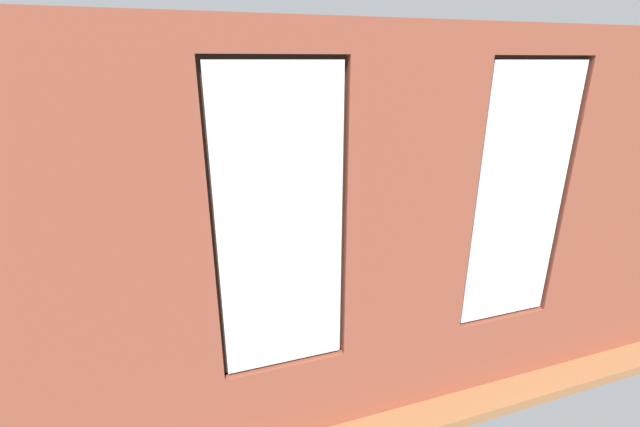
{
  "coord_description": "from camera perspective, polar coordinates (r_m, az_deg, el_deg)",
  "views": [
    {
      "loc": [
        1.65,
        5.34,
        2.96
      ],
      "look_at": [
        -0.02,
        0.4,
        1.08
      ],
      "focal_mm": 24.0,
      "sensor_mm": 36.0,
      "label": 1
    }
  ],
  "objects": [
    {
      "name": "media_console",
      "position": [
        6.43,
        -26.43,
        -7.5
      ],
      "size": [
        1.08,
        0.42,
        0.48
      ],
      "primitive_type": "cube",
      "color": "black",
      "rests_on": "ground_plane"
    },
    {
      "name": "brick_wall_with_windows",
      "position": [
        3.48,
        11.43,
        -4.34
      ],
      "size": [
        6.12,
        0.3,
        3.21
      ],
      "color": "brown",
      "rests_on": "ground_plane"
    },
    {
      "name": "potted_plant_between_couches",
      "position": [
        5.16,
        20.51,
        -8.67
      ],
      "size": [
        0.84,
        0.79,
        1.28
      ],
      "color": "beige",
      "rests_on": "ground_plane"
    },
    {
      "name": "papasan_chair",
      "position": [
        7.36,
        -13.46,
        -0.86
      ],
      "size": [
        1.05,
        1.05,
        0.68
      ],
      "color": "olive",
      "rests_on": "ground_plane"
    },
    {
      "name": "white_wall_right",
      "position": [
        5.49,
        -32.35,
        2.39
      ],
      "size": [
        0.1,
        4.98,
        3.21
      ],
      "primitive_type": "cube",
      "color": "silver",
      "rests_on": "ground_plane"
    },
    {
      "name": "potted_plant_beside_window_right",
      "position": [
        4.01,
        -25.4,
        -15.78
      ],
      "size": [
        0.82,
        0.79,
        1.22
      ],
      "color": "beige",
      "rests_on": "ground_plane"
    },
    {
      "name": "ground_plane",
      "position": [
        6.35,
        -1.33,
        -8.52
      ],
      "size": [
        6.72,
        5.98,
        0.1
      ],
      "primitive_type": "cube",
      "color": "#99663D"
    },
    {
      "name": "potted_plant_near_tv",
      "position": [
        5.33,
        -22.28,
        -8.54
      ],
      "size": [
        0.51,
        0.51,
        0.89
      ],
      "color": "#47423D",
      "rests_on": "ground_plane"
    },
    {
      "name": "cup_ceramic",
      "position": [
        6.23,
        -1.11,
        -3.75
      ],
      "size": [
        0.07,
        0.07,
        0.09
      ],
      "primitive_type": "cylinder",
      "color": "silver",
      "rests_on": "coffee_table"
    },
    {
      "name": "couch_left",
      "position": [
        7.31,
        16.17,
        -2.14
      ],
      "size": [
        1.02,
        2.14,
        0.8
      ],
      "rotation": [
        0.0,
        0.0,
        1.65
      ],
      "color": "black",
      "rests_on": "ground_plane"
    },
    {
      "name": "couch_by_window",
      "position": [
        4.55,
        5.06,
        -15.59
      ],
      "size": [
        2.1,
        0.87,
        0.8
      ],
      "color": "black",
      "rests_on": "ground_plane"
    },
    {
      "name": "potted_plant_foreground_right",
      "position": [
        7.65,
        -23.57,
        0.99
      ],
      "size": [
        0.86,
        0.89,
        1.22
      ],
      "color": "beige",
      "rests_on": "ground_plane"
    },
    {
      "name": "tv_flatscreen",
      "position": [
        6.21,
        -27.22,
        -2.81
      ],
      "size": [
        0.99,
        0.2,
        0.65
      ],
      "color": "black",
      "rests_on": "media_console"
    },
    {
      "name": "coffee_table",
      "position": [
        6.27,
        -1.1,
        -4.59
      ],
      "size": [
        1.34,
        0.7,
        0.43
      ],
      "color": "olive",
      "rests_on": "ground_plane"
    },
    {
      "name": "potted_plant_by_left_couch",
      "position": [
        8.29,
        8.19,
        1.54
      ],
      "size": [
        0.31,
        0.31,
        0.56
      ],
      "color": "#47423D",
      "rests_on": "ground_plane"
    },
    {
      "name": "remote_gray",
      "position": [
        6.05,
        -4.45,
        -4.89
      ],
      "size": [
        0.18,
        0.08,
        0.02
      ],
      "primitive_type": "cube",
      "rotation": [
        0.0,
        0.0,
        4.53
      ],
      "color": "#59595B",
      "rests_on": "coffee_table"
    },
    {
      "name": "potted_plant_corner_near_left",
      "position": [
        8.71,
        10.6,
        4.78
      ],
      "size": [
        0.81,
        0.81,
        1.17
      ],
      "color": "beige",
      "rests_on": "ground_plane"
    },
    {
      "name": "potted_plant_corner_far_left",
      "position": [
        5.75,
        30.38,
        -6.1
      ],
      "size": [
        0.67,
        0.67,
        1.09
      ],
      "color": "gray",
      "rests_on": "ground_plane"
    }
  ]
}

